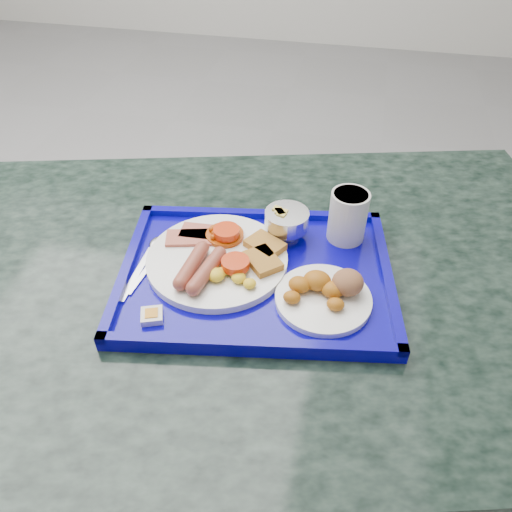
{
  "coord_description": "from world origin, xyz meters",
  "views": [
    {
      "loc": [
        1.18,
        -1.48,
        1.46
      ],
      "look_at": [
        1.04,
        -0.82,
        0.88
      ],
      "focal_mm": 35.0,
      "sensor_mm": 36.0,
      "label": 1
    }
  ],
  "objects_px": {
    "main_plate": "(220,258)",
    "juice_cup": "(348,215)",
    "tray": "(256,275)",
    "bread_plate": "(326,292)",
    "table": "(260,345)",
    "fruit_bowl": "(286,220)"
  },
  "relations": [
    {
      "from": "table",
      "to": "fruit_bowl",
      "type": "relative_size",
      "value": 17.35
    },
    {
      "from": "tray",
      "to": "bread_plate",
      "type": "relative_size",
      "value": 3.29
    },
    {
      "from": "tray",
      "to": "fruit_bowl",
      "type": "bearing_deg",
      "value": 73.71
    },
    {
      "from": "tray",
      "to": "bread_plate",
      "type": "xyz_separation_m",
      "value": [
        0.13,
        -0.04,
        0.02
      ]
    },
    {
      "from": "main_plate",
      "to": "juice_cup",
      "type": "xyz_separation_m",
      "value": [
        0.22,
        0.13,
        0.04
      ]
    },
    {
      "from": "table",
      "to": "tray",
      "type": "bearing_deg",
      "value": -107.52
    },
    {
      "from": "fruit_bowl",
      "to": "juice_cup",
      "type": "relative_size",
      "value": 0.84
    },
    {
      "from": "table",
      "to": "juice_cup",
      "type": "distance_m",
      "value": 0.34
    },
    {
      "from": "table",
      "to": "main_plate",
      "type": "xyz_separation_m",
      "value": [
        -0.08,
        -0.01,
        0.24
      ]
    },
    {
      "from": "main_plate",
      "to": "juice_cup",
      "type": "distance_m",
      "value": 0.26
    },
    {
      "from": "tray",
      "to": "main_plate",
      "type": "relative_size",
      "value": 2.07
    },
    {
      "from": "fruit_bowl",
      "to": "tray",
      "type": "bearing_deg",
      "value": -106.29
    },
    {
      "from": "table",
      "to": "fruit_bowl",
      "type": "height_order",
      "value": "fruit_bowl"
    },
    {
      "from": "tray",
      "to": "table",
      "type": "bearing_deg",
      "value": 72.48
    },
    {
      "from": "bread_plate",
      "to": "fruit_bowl",
      "type": "height_order",
      "value": "fruit_bowl"
    },
    {
      "from": "juice_cup",
      "to": "fruit_bowl",
      "type": "bearing_deg",
      "value": -169.11
    },
    {
      "from": "table",
      "to": "main_plate",
      "type": "relative_size",
      "value": 5.7
    },
    {
      "from": "main_plate",
      "to": "bread_plate",
      "type": "distance_m",
      "value": 0.21
    },
    {
      "from": "main_plate",
      "to": "tray",
      "type": "bearing_deg",
      "value": -7.74
    },
    {
      "from": "fruit_bowl",
      "to": "juice_cup",
      "type": "distance_m",
      "value": 0.12
    },
    {
      "from": "table",
      "to": "bread_plate",
      "type": "distance_m",
      "value": 0.28
    },
    {
      "from": "bread_plate",
      "to": "main_plate",
      "type": "bearing_deg",
      "value": 166.32
    }
  ]
}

